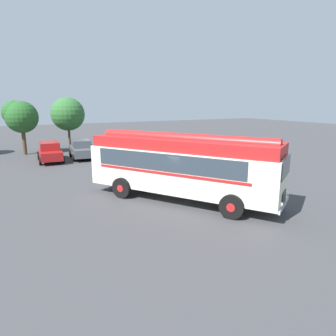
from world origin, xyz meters
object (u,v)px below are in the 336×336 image
(vintage_bus, at_px, (182,164))
(car_far_right, at_px, (140,146))
(car_near_left, at_px, (50,152))
(car_mid_left, at_px, (82,149))
(car_mid_right, at_px, (109,147))

(vintage_bus, xyz_separation_m, car_far_right, (3.50, 13.86, -1.05))
(car_near_left, bearing_deg, car_far_right, -2.42)
(car_far_right, bearing_deg, car_mid_left, 174.12)
(car_near_left, xyz_separation_m, car_mid_left, (2.71, 0.22, 0.00))
(car_near_left, distance_m, car_mid_left, 2.72)
(vintage_bus, bearing_deg, car_mid_left, 97.84)
(car_near_left, bearing_deg, car_mid_right, 2.01)
(vintage_bus, height_order, car_far_right, vintage_bus)
(car_near_left, xyz_separation_m, car_far_right, (8.20, -0.35, 0.00))
(car_mid_left, bearing_deg, car_mid_right, -0.81)
(vintage_bus, xyz_separation_m, car_mid_left, (-1.99, 14.43, -1.05))
(car_mid_left, bearing_deg, car_near_left, -175.39)
(car_near_left, distance_m, car_mid_right, 5.23)
(car_mid_right, xyz_separation_m, car_far_right, (2.97, -0.53, 0.00))
(car_near_left, bearing_deg, vintage_bus, -71.70)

